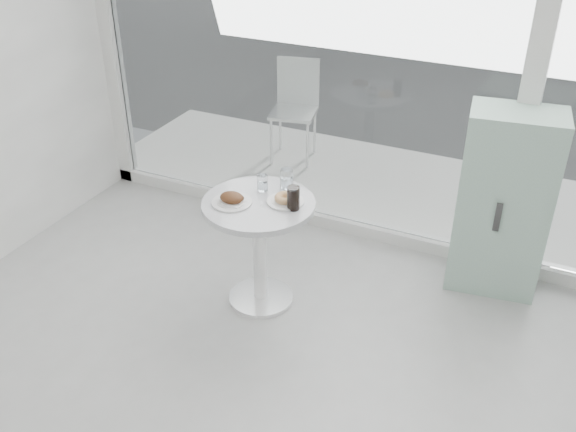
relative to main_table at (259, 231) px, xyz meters
The scene contains 10 objects.
storefront 1.70m from the main_table, 62.44° to the left, with size 5.00×0.14×3.00m.
main_table is the anchor object (origin of this frame).
patio_deck 2.03m from the main_table, 75.26° to the left, with size 5.60×1.60×0.05m, color silver.
mint_cabinet 1.64m from the main_table, 32.57° to the left, with size 0.64×0.47×1.29m.
patio_chair 2.23m from the main_table, 108.57° to the left, with size 0.48×0.48×0.94m.
plate_fritter 0.30m from the main_table, 148.67° to the right, with size 0.25×0.25×0.07m.
plate_donut 0.29m from the main_table, 23.02° to the left, with size 0.24×0.24×0.06m.
water_tumbler_a 0.31m from the main_table, 106.98° to the left, with size 0.07×0.07×0.11m.
water_tumbler_b 0.38m from the main_table, 71.21° to the left, with size 0.08×0.08×0.13m.
cola_glass 0.38m from the main_table, ahead, with size 0.08×0.08×0.15m.
Camera 1 is at (1.16, -1.19, 2.75)m, focal length 40.00 mm.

